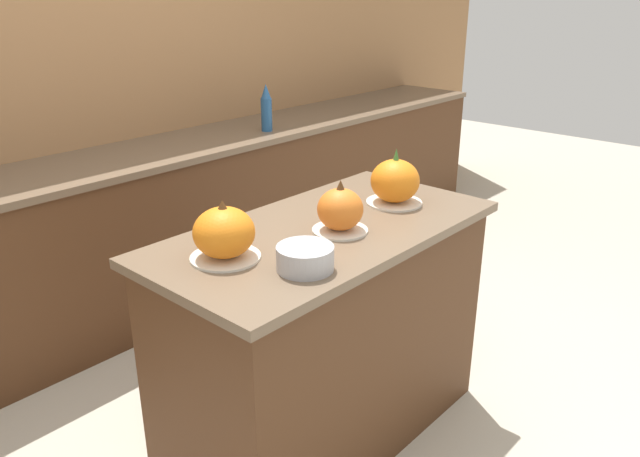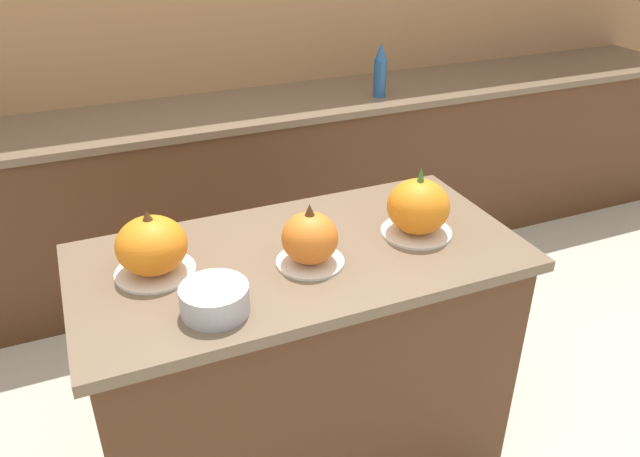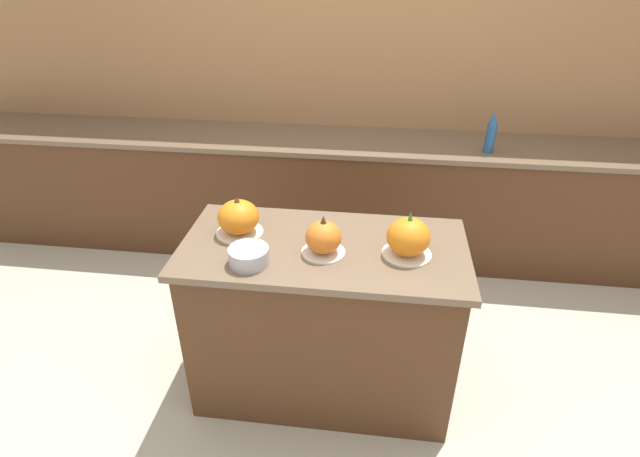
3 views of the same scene
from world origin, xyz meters
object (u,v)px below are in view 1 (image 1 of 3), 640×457
(bottle_tall, at_px, (266,109))
(mixing_bowl, at_px, (305,258))
(pumpkin_cake_center, at_px, (340,211))
(pumpkin_cake_left, at_px, (224,234))
(pumpkin_cake_right, at_px, (395,182))

(bottle_tall, distance_m, mixing_bowl, 1.96)
(bottle_tall, relative_size, mixing_bowl, 1.54)
(pumpkin_cake_center, bearing_deg, pumpkin_cake_left, 163.87)
(pumpkin_cake_center, xyz_separation_m, bottle_tall, (0.95, 1.37, 0.05))
(pumpkin_cake_center, bearing_deg, mixing_bowl, -158.34)
(pumpkin_cake_center, distance_m, mixing_bowl, 0.34)
(pumpkin_cake_center, bearing_deg, bottle_tall, 55.36)
(pumpkin_cake_left, bearing_deg, pumpkin_cake_right, -6.35)
(pumpkin_cake_right, height_order, bottle_tall, bottle_tall)
(pumpkin_cake_left, height_order, pumpkin_cake_right, pumpkin_cake_right)
(mixing_bowl, bearing_deg, pumpkin_cake_center, 21.66)
(pumpkin_cake_left, height_order, bottle_tall, bottle_tall)
(pumpkin_cake_center, xyz_separation_m, mixing_bowl, (-0.31, -0.12, -0.04))
(pumpkin_cake_right, bearing_deg, pumpkin_cake_center, -174.90)
(pumpkin_cake_left, distance_m, mixing_bowl, 0.28)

